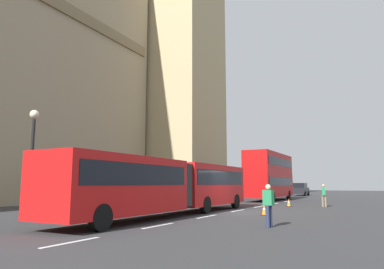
{
  "coord_description": "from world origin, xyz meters",
  "views": [
    {
      "loc": [
        -20.31,
        -8.03,
        1.7
      ],
      "look_at": [
        4.28,
        5.02,
        5.68
      ],
      "focal_mm": 32.46,
      "sensor_mm": 36.0,
      "label": 1
    }
  ],
  "objects_px": {
    "double_decker_bus": "(270,174)",
    "pedestrian_near_cones": "(269,204)",
    "street_lamp": "(32,155)",
    "traffic_cone_west": "(264,210)",
    "pedestrian_by_kerb": "(324,195)",
    "traffic_cone_middle": "(289,203)",
    "sedan_lead": "(301,189)",
    "articulated_bus": "(171,183)"
  },
  "relations": [
    {
      "from": "street_lamp",
      "to": "pedestrian_near_cones",
      "type": "distance_m",
      "value": 11.21
    },
    {
      "from": "double_decker_bus",
      "to": "traffic_cone_middle",
      "type": "height_order",
      "value": "double_decker_bus"
    },
    {
      "from": "pedestrian_near_cones",
      "to": "articulated_bus",
      "type": "bearing_deg",
      "value": 66.74
    },
    {
      "from": "double_decker_bus",
      "to": "traffic_cone_west",
      "type": "relative_size",
      "value": 18.34
    },
    {
      "from": "articulated_bus",
      "to": "street_lamp",
      "type": "xyz_separation_m",
      "value": [
        -5.42,
        4.51,
        1.31
      ]
    },
    {
      "from": "articulated_bus",
      "to": "double_decker_bus",
      "type": "height_order",
      "value": "double_decker_bus"
    },
    {
      "from": "double_decker_bus",
      "to": "pedestrian_near_cones",
      "type": "relative_size",
      "value": 6.29
    },
    {
      "from": "traffic_cone_west",
      "to": "traffic_cone_middle",
      "type": "distance_m",
      "value": 8.18
    },
    {
      "from": "traffic_cone_middle",
      "to": "pedestrian_by_kerb",
      "type": "xyz_separation_m",
      "value": [
        0.68,
        -2.47,
        0.63
      ]
    },
    {
      "from": "double_decker_bus",
      "to": "traffic_cone_middle",
      "type": "bearing_deg",
      "value": -156.85
    },
    {
      "from": "traffic_cone_west",
      "to": "pedestrian_near_cones",
      "type": "bearing_deg",
      "value": -161.82
    },
    {
      "from": "double_decker_bus",
      "to": "articulated_bus",
      "type": "bearing_deg",
      "value": -179.99
    },
    {
      "from": "street_lamp",
      "to": "pedestrian_near_cones",
      "type": "height_order",
      "value": "street_lamp"
    },
    {
      "from": "traffic_cone_west",
      "to": "street_lamp",
      "type": "xyz_separation_m",
      "value": [
        -8.08,
        8.91,
        2.77
      ]
    },
    {
      "from": "pedestrian_near_cones",
      "to": "sedan_lead",
      "type": "bearing_deg",
      "value": 8.95
    },
    {
      "from": "traffic_cone_west",
      "to": "sedan_lead",
      "type": "bearing_deg",
      "value": 7.46
    },
    {
      "from": "traffic_cone_west",
      "to": "pedestrian_by_kerb",
      "type": "relative_size",
      "value": 0.34
    },
    {
      "from": "double_decker_bus",
      "to": "pedestrian_by_kerb",
      "type": "height_order",
      "value": "double_decker_bus"
    },
    {
      "from": "pedestrian_near_cones",
      "to": "traffic_cone_middle",
      "type": "bearing_deg",
      "value": 9.31
    },
    {
      "from": "street_lamp",
      "to": "traffic_cone_middle",
      "type": "bearing_deg",
      "value": -27.45
    },
    {
      "from": "sedan_lead",
      "to": "pedestrian_by_kerb",
      "type": "bearing_deg",
      "value": -165.67
    },
    {
      "from": "street_lamp",
      "to": "pedestrian_near_cones",
      "type": "bearing_deg",
      "value": -75.39
    },
    {
      "from": "street_lamp",
      "to": "traffic_cone_west",
      "type": "bearing_deg",
      "value": -47.79
    },
    {
      "from": "articulated_bus",
      "to": "traffic_cone_middle",
      "type": "xyz_separation_m",
      "value": [
        10.83,
        -3.94,
        -1.46
      ]
    },
    {
      "from": "traffic_cone_west",
      "to": "street_lamp",
      "type": "relative_size",
      "value": 0.11
    },
    {
      "from": "traffic_cone_middle",
      "to": "sedan_lead",
      "type": "bearing_deg",
      "value": 8.77
    },
    {
      "from": "traffic_cone_west",
      "to": "traffic_cone_middle",
      "type": "height_order",
      "value": "same"
    },
    {
      "from": "sedan_lead",
      "to": "street_lamp",
      "type": "height_order",
      "value": "street_lamp"
    },
    {
      "from": "traffic_cone_middle",
      "to": "pedestrian_by_kerb",
      "type": "bearing_deg",
      "value": -74.61
    },
    {
      "from": "street_lamp",
      "to": "double_decker_bus",
      "type": "bearing_deg",
      "value": -10.03
    },
    {
      "from": "street_lamp",
      "to": "pedestrian_by_kerb",
      "type": "height_order",
      "value": "street_lamp"
    },
    {
      "from": "articulated_bus",
      "to": "pedestrian_near_cones",
      "type": "relative_size",
      "value": 9.76
    },
    {
      "from": "sedan_lead",
      "to": "traffic_cone_middle",
      "type": "distance_m",
      "value": 26.4
    },
    {
      "from": "sedan_lead",
      "to": "street_lamp",
      "type": "bearing_deg",
      "value": 174.04
    },
    {
      "from": "street_lamp",
      "to": "pedestrian_by_kerb",
      "type": "distance_m",
      "value": 20.26
    },
    {
      "from": "pedestrian_by_kerb",
      "to": "articulated_bus",
      "type": "bearing_deg",
      "value": 150.91
    },
    {
      "from": "traffic_cone_middle",
      "to": "pedestrian_by_kerb",
      "type": "relative_size",
      "value": 0.34
    },
    {
      "from": "sedan_lead",
      "to": "street_lamp",
      "type": "distance_m",
      "value": 42.62
    },
    {
      "from": "double_decker_bus",
      "to": "street_lamp",
      "type": "distance_m",
      "value": 25.86
    },
    {
      "from": "double_decker_bus",
      "to": "traffic_cone_middle",
      "type": "xyz_separation_m",
      "value": [
        -9.21,
        -3.94,
        -2.43
      ]
    },
    {
      "from": "traffic_cone_middle",
      "to": "street_lamp",
      "type": "relative_size",
      "value": 0.11
    },
    {
      "from": "pedestrian_near_cones",
      "to": "pedestrian_by_kerb",
      "type": "xyz_separation_m",
      "value": [
        14.16,
        -0.26,
        0.0
      ]
    }
  ]
}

